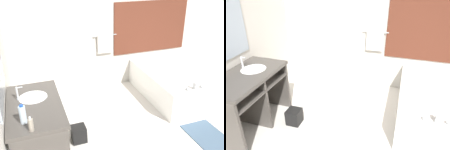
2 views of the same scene
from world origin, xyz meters
The scene contains 5 objects.
wall_back_with_blinds centered at (0.03, 2.23, 1.34)m, with size 7.40×0.13×2.70m.
vanity_counter centered at (-1.85, 0.36, 0.65)m, with size 0.67×1.23×0.90m.
sink_faucet centered at (-2.04, 0.52, 0.99)m, with size 0.09×0.04×0.18m.
bathtub centered at (0.76, 1.31, 0.29)m, with size 0.95×1.76×0.65m.
waste_bin centered at (-1.28, 0.56, 0.12)m, with size 0.21×0.21×0.25m.
Camera 2 is at (0.23, -1.90, 2.32)m, focal length 35.00 mm.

